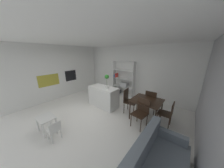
# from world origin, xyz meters

# --- Properties ---
(ground_plane) EXTENTS (9.06, 9.06, 0.00)m
(ground_plane) POSITION_xyz_m (0.00, 0.00, 0.00)
(ground_plane) COLOR silver
(ceiling_slab) EXTENTS (6.59, 5.37, 0.06)m
(ceiling_slab) POSITION_xyz_m (0.00, 0.00, 2.77)
(ceiling_slab) COLOR white
(ceiling_slab) RESTS_ON ground_plane
(back_partition) EXTENTS (6.59, 0.06, 2.74)m
(back_partition) POSITION_xyz_m (0.00, 2.66, 1.37)
(back_partition) COLOR white
(back_partition) RESTS_ON ground_plane
(right_partition_gray) EXTENTS (0.06, 5.37, 2.74)m
(right_partition_gray) POSITION_xyz_m (3.27, 0.00, 1.37)
(right_partition_gray) COLOR #9E9EA3
(right_partition_gray) RESTS_ON ground_plane
(tall_cabinet_run_left) EXTENTS (0.65, 4.83, 2.74)m
(tall_cabinet_run_left) POSITION_xyz_m (-2.91, 0.00, 1.37)
(tall_cabinet_run_left) COLOR silver
(tall_cabinet_run_left) RESTS_ON ground_plane
(cabinet_niche_splashback) EXTENTS (0.01, 0.95, 0.56)m
(cabinet_niche_splashback) POSITION_xyz_m (-2.58, -0.55, 1.06)
(cabinet_niche_splashback) COLOR #9E932D
(cabinet_niche_splashback) RESTS_ON ground_plane
(built_in_oven) EXTENTS (0.06, 0.62, 0.57)m
(built_in_oven) POSITION_xyz_m (-2.56, 0.60, 1.12)
(built_in_oven) COLOR black
(built_in_oven) RESTS_ON ground_plane
(kitchen_island) EXTENTS (1.33, 0.63, 0.90)m
(kitchen_island) POSITION_xyz_m (-0.11, 0.68, 0.45)
(kitchen_island) COLOR silver
(kitchen_island) RESTS_ON ground_plane
(potted_plant_on_island) EXTENTS (0.18, 0.18, 0.60)m
(potted_plant_on_island) POSITION_xyz_m (0.14, 0.64, 1.26)
(potted_plant_on_island) COLOR white
(potted_plant_on_island) RESTS_ON kitchen_island
(open_bookshelf) EXTENTS (1.29, 0.31, 1.94)m
(open_bookshelf) POSITION_xyz_m (-0.16, 2.35, 0.81)
(open_bookshelf) COLOR white
(open_bookshelf) RESTS_ON ground_plane
(child_table) EXTENTS (0.55, 0.44, 0.49)m
(child_table) POSITION_xyz_m (-0.36, -1.59, 0.39)
(child_table) COLOR silver
(child_table) RESTS_ON ground_plane
(child_chair_right) EXTENTS (0.31, 0.31, 0.57)m
(child_chair_right) POSITION_xyz_m (0.17, -1.59, 0.32)
(child_chair_right) COLOR silver
(child_chair_right) RESTS_ON ground_plane
(dining_table) EXTENTS (1.01, 0.90, 0.75)m
(dining_table) POSITION_xyz_m (1.76, 0.93, 0.67)
(dining_table) COLOR black
(dining_table) RESTS_ON ground_plane
(dining_chair_island_side) EXTENTS (0.51, 0.50, 0.97)m
(dining_chair_island_side) POSITION_xyz_m (1.03, 0.92, 0.57)
(dining_chair_island_side) COLOR black
(dining_chair_island_side) RESTS_ON ground_plane
(dining_chair_far) EXTENTS (0.43, 0.44, 0.95)m
(dining_chair_far) POSITION_xyz_m (1.77, 1.40, 0.56)
(dining_chair_far) COLOR black
(dining_chair_far) RESTS_ON ground_plane
(dining_chair_window_side) EXTENTS (0.42, 0.41, 0.87)m
(dining_chair_window_side) POSITION_xyz_m (2.48, 0.94, 0.52)
(dining_chair_window_side) COLOR black
(dining_chair_window_side) RESTS_ON ground_plane
(dining_chair_near) EXTENTS (0.48, 0.48, 0.94)m
(dining_chair_near) POSITION_xyz_m (1.78, 0.46, 0.56)
(dining_chair_near) COLOR black
(dining_chair_near) RESTS_ON ground_plane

